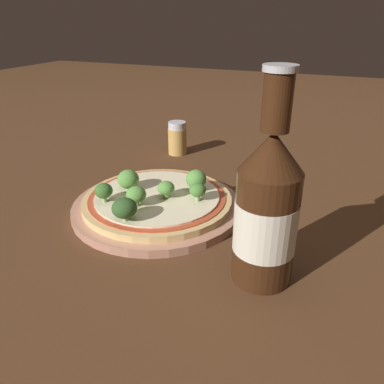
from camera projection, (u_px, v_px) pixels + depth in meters
ground_plane at (176, 204)px, 0.59m from camera, size 3.00×3.00×0.00m
plate at (157, 206)px, 0.57m from camera, size 0.25×0.25×0.01m
pizza at (157, 199)px, 0.56m from camera, size 0.22×0.22×0.01m
broccoli_floret_0 at (104, 191)px, 0.53m from camera, size 0.03×0.03×0.03m
broccoli_floret_1 at (198, 190)px, 0.53m from camera, size 0.02×0.02×0.03m
broccoli_floret_2 at (136, 195)px, 0.52m from camera, size 0.03×0.03×0.03m
broccoli_floret_3 at (128, 179)px, 0.57m from camera, size 0.03×0.03×0.03m
broccoli_floret_4 at (125, 208)px, 0.48m from camera, size 0.03×0.03×0.03m
broccoli_floret_5 at (196, 179)px, 0.57m from camera, size 0.03×0.03×0.03m
broccoli_floret_6 at (169, 189)px, 0.54m from camera, size 0.03×0.03×0.03m
beer_bottle at (267, 210)px, 0.39m from camera, size 0.07×0.07×0.23m
pepper_shaker at (177, 138)px, 0.79m from camera, size 0.04×0.04×0.07m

